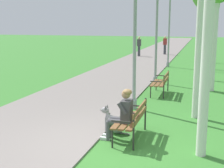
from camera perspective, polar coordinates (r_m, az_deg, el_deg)
The scene contains 12 objects.
ground_plane at distance 7.06m, azimuth -1.85°, elevation -11.60°, with size 120.00×120.00×0.00m, color #3D8433.
paved_path at distance 30.60m, azimuth 8.56°, elevation 5.93°, with size 4.02×60.00×0.04m, color gray.
park_bench_near at distance 7.42m, azimuth 3.82°, elevation -6.29°, with size 0.55×1.50×0.85m.
park_bench_mid at distance 12.12m, azimuth 9.12°, elevation 0.45°, with size 0.55×1.50×0.85m.
person_seated_on_near_bench at distance 7.24m, azimuth 1.90°, elevation -5.31°, with size 0.74×0.49×1.25m.
dog_grey at distance 7.86m, azimuth 0.25°, elevation -7.18°, with size 0.83×0.34×0.71m.
lamp_post_near at distance 9.75m, azimuth 4.21°, elevation 8.03°, with size 0.24×0.24×4.27m.
lamp_post_mid at distance 14.26m, azimuth 8.19°, elevation 8.54°, with size 0.24×0.24×4.08m.
lamp_post_far at distance 19.90m, azimuth 10.50°, elevation 10.17°, with size 0.24×0.24×4.76m.
birch_tree_sixth at distance 22.93m, azimuth 17.47°, elevation 14.06°, with size 1.47×1.58×5.58m.
pedestrian_distant at distance 25.93m, azimuth 5.01°, elevation 6.92°, with size 0.32×0.22×1.65m.
pedestrian_further_distant at distance 27.80m, azimuth 9.75°, elevation 7.08°, with size 0.32×0.22×1.65m.
Camera 1 is at (2.08, -6.17, 2.73)m, focal length 49.48 mm.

